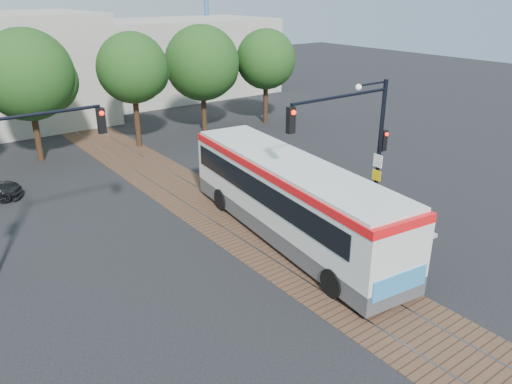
% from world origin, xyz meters
% --- Properties ---
extents(ground, '(120.00, 120.00, 0.00)m').
position_xyz_m(ground, '(0.00, 0.00, 0.00)').
color(ground, black).
rests_on(ground, ground).
extents(trackbed, '(3.60, 40.00, 0.02)m').
position_xyz_m(trackbed, '(0.00, 4.00, 0.01)').
color(trackbed, '#513525').
rests_on(trackbed, ground).
extents(tree_row, '(26.40, 5.60, 7.67)m').
position_xyz_m(tree_row, '(1.21, 16.42, 4.85)').
color(tree_row, '#382314').
rests_on(tree_row, ground).
extents(warehouses, '(40.00, 13.00, 8.00)m').
position_xyz_m(warehouses, '(-0.53, 28.75, 3.81)').
color(warehouses, '#ADA899').
rests_on(warehouses, ground).
extents(city_bus, '(3.96, 12.46, 3.28)m').
position_xyz_m(city_bus, '(1.02, 0.20, 1.83)').
color(city_bus, '#424244').
rests_on(city_bus, ground).
extents(traffic_island, '(2.20, 5.20, 1.13)m').
position_xyz_m(traffic_island, '(4.82, -0.90, 0.33)').
color(traffic_island, gray).
rests_on(traffic_island, ground).
extents(signal_pole_main, '(5.49, 0.46, 6.00)m').
position_xyz_m(signal_pole_main, '(3.86, -0.81, 4.16)').
color(signal_pole_main, black).
rests_on(signal_pole_main, ground).
extents(signal_pole_left, '(4.99, 0.34, 6.00)m').
position_xyz_m(signal_pole_left, '(-8.37, 4.00, 3.86)').
color(signal_pole_left, black).
rests_on(signal_pole_left, ground).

